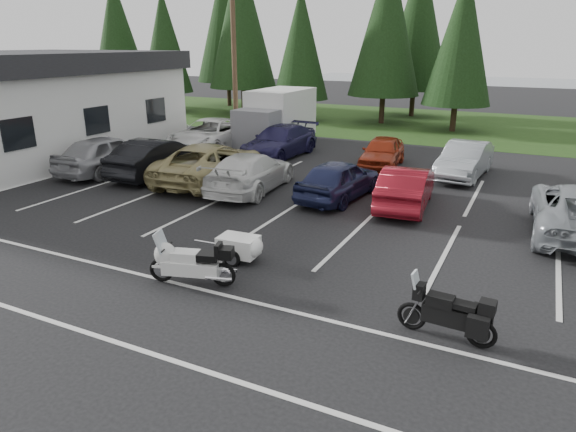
% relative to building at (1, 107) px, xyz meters
% --- Properties ---
extents(ground, '(120.00, 120.00, 0.00)m').
position_rel_building_xyz_m(ground, '(18.00, -4.00, -2.45)').
color(ground, black).
rests_on(ground, ground).
extents(grass_strip, '(80.00, 16.00, 0.01)m').
position_rel_building_xyz_m(grass_strip, '(18.00, 20.00, -2.45)').
color(grass_strip, '#1C3B12').
rests_on(grass_strip, ground).
extents(lake_water, '(70.00, 50.00, 0.02)m').
position_rel_building_xyz_m(lake_water, '(22.00, 51.00, -2.45)').
color(lake_water, slate).
rests_on(lake_water, ground).
extents(building, '(10.60, 15.60, 4.90)m').
position_rel_building_xyz_m(building, '(0.00, 0.00, 0.00)').
color(building, silver).
rests_on(building, ground).
extents(utility_pole, '(1.60, 0.26, 9.00)m').
position_rel_building_xyz_m(utility_pole, '(8.00, 8.00, 2.25)').
color(utility_pole, '#473321').
rests_on(utility_pole, ground).
extents(box_truck, '(2.40, 5.60, 2.90)m').
position_rel_building_xyz_m(box_truck, '(10.00, 8.50, -1.00)').
color(box_truck, silver).
rests_on(box_truck, ground).
extents(stall_markings, '(32.00, 16.00, 0.01)m').
position_rel_building_xyz_m(stall_markings, '(18.00, -2.00, -2.45)').
color(stall_markings, silver).
rests_on(stall_markings, ground).
extents(conifer_0, '(4.58, 4.58, 10.66)m').
position_rel_building_xyz_m(conifer_0, '(-10.00, 18.50, 3.78)').
color(conifer_0, '#332316').
rests_on(conifer_0, ground).
extents(conifer_1, '(3.96, 3.96, 9.22)m').
position_rel_building_xyz_m(conifer_1, '(-4.00, 17.20, 2.94)').
color(conifer_1, '#332316').
rests_on(conifer_1, ground).
extents(conifer_2, '(5.10, 5.10, 11.89)m').
position_rel_building_xyz_m(conifer_2, '(2.00, 18.80, 4.50)').
color(conifer_2, '#332316').
rests_on(conifer_2, ground).
extents(conifer_3, '(3.87, 3.87, 9.02)m').
position_rel_building_xyz_m(conifer_3, '(7.50, 17.40, 2.82)').
color(conifer_3, '#332316').
rests_on(conifer_3, ground).
extents(conifer_4, '(4.80, 4.80, 11.17)m').
position_rel_building_xyz_m(conifer_4, '(13.00, 18.90, 4.08)').
color(conifer_4, '#332316').
rests_on(conifer_4, ground).
extents(conifer_5, '(4.14, 4.14, 9.63)m').
position_rel_building_xyz_m(conifer_5, '(18.00, 17.60, 3.18)').
color(conifer_5, '#332316').
rests_on(conifer_5, ground).
extents(conifer_back_a, '(5.28, 5.28, 12.30)m').
position_rel_building_xyz_m(conifer_back_a, '(-2.00, 23.00, 4.74)').
color(conifer_back_a, '#332316').
rests_on(conifer_back_a, ground).
extents(conifer_back_b, '(4.97, 4.97, 11.58)m').
position_rel_building_xyz_m(conifer_back_b, '(14.00, 23.50, 4.32)').
color(conifer_back_b, '#332316').
rests_on(conifer_back_b, ground).
extents(car_near_0, '(2.01, 4.85, 1.64)m').
position_rel_building_xyz_m(car_near_0, '(6.53, -0.12, -1.63)').
color(car_near_0, '#9C9CA1').
rests_on(car_near_0, ground).
extents(car_near_1, '(1.80, 4.85, 1.58)m').
position_rel_building_xyz_m(car_near_1, '(8.88, 0.35, -1.66)').
color(car_near_1, black).
rests_on(car_near_1, ground).
extents(car_near_2, '(3.13, 5.92, 1.59)m').
position_rel_building_xyz_m(car_near_2, '(11.43, 0.47, -1.66)').
color(car_near_2, '#968A57').
rests_on(car_near_2, ground).
extents(car_near_3, '(2.50, 5.15, 1.44)m').
position_rel_building_xyz_m(car_near_3, '(13.48, 0.13, -1.73)').
color(car_near_3, silver).
rests_on(car_near_3, ground).
extents(car_near_4, '(2.12, 4.37, 1.44)m').
position_rel_building_xyz_m(car_near_4, '(16.83, 0.59, -1.73)').
color(car_near_4, '#191E40').
rests_on(car_near_4, ground).
extents(car_near_5, '(1.90, 4.39, 1.40)m').
position_rel_building_xyz_m(car_near_5, '(19.21, 0.69, -1.75)').
color(car_near_5, maroon).
rests_on(car_near_5, ground).
extents(car_far_0, '(3.12, 5.95, 1.60)m').
position_rel_building_xyz_m(car_far_0, '(7.74, 5.80, -1.65)').
color(car_far_0, white).
rests_on(car_far_0, ground).
extents(car_far_1, '(2.34, 5.23, 1.49)m').
position_rel_building_xyz_m(car_far_1, '(11.67, 6.03, -1.70)').
color(car_far_1, '#1E1B44').
rests_on(car_far_1, ground).
extents(car_far_2, '(2.00, 4.14, 1.36)m').
position_rel_building_xyz_m(car_far_2, '(16.81, 6.07, -1.77)').
color(car_far_2, maroon).
rests_on(car_far_2, ground).
extents(car_far_3, '(1.88, 4.47, 1.44)m').
position_rel_building_xyz_m(car_far_3, '(20.38, 5.84, -1.73)').
color(car_far_3, gray).
rests_on(car_far_3, ground).
extents(touring_motorcycle, '(2.40, 1.33, 1.27)m').
position_rel_building_xyz_m(touring_motorcycle, '(16.25, -7.34, -1.81)').
color(touring_motorcycle, silver).
rests_on(touring_motorcycle, ground).
extents(cargo_trailer, '(1.49, 0.90, 0.67)m').
position_rel_building_xyz_m(cargo_trailer, '(16.50, -5.71, -2.12)').
color(cargo_trailer, white).
rests_on(cargo_trailer, ground).
extents(adventure_motorcycle, '(2.10, 0.86, 1.25)m').
position_rel_building_xyz_m(adventure_motorcycle, '(21.92, -7.12, -1.82)').
color(adventure_motorcycle, black).
rests_on(adventure_motorcycle, ground).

